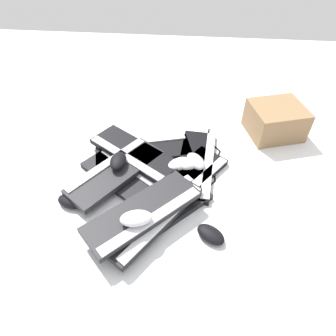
% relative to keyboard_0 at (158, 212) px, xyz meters
% --- Properties ---
extents(ground_plane, '(3.20, 3.20, 0.00)m').
position_rel_keyboard_0_xyz_m(ground_plane, '(-0.20, -0.03, -0.01)').
color(ground_plane, white).
extents(keyboard_0, '(0.41, 0.42, 0.03)m').
position_rel_keyboard_0_xyz_m(keyboard_0, '(0.00, 0.00, 0.00)').
color(keyboard_0, black).
rests_on(keyboard_0, ground).
extents(keyboard_1, '(0.44, 0.38, 0.03)m').
position_rel_keyboard_0_xyz_m(keyboard_1, '(-0.17, 0.09, 0.00)').
color(keyboard_1, black).
rests_on(keyboard_1, ground).
extents(keyboard_2, '(0.45, 0.18, 0.03)m').
position_rel_keyboard_0_xyz_m(keyboard_2, '(-0.28, 0.14, 0.00)').
color(keyboard_2, black).
rests_on(keyboard_2, ground).
extents(keyboard_3, '(0.26, 0.46, 0.03)m').
position_rel_keyboard_0_xyz_m(keyboard_3, '(-0.35, -0.11, 0.00)').
color(keyboard_3, black).
rests_on(keyboard_3, ground).
extents(keyboard_4, '(0.38, 0.44, 0.03)m').
position_rel_keyboard_0_xyz_m(keyboard_4, '(-0.16, -0.15, 0.00)').
color(keyboard_4, black).
rests_on(keyboard_4, ground).
extents(keyboard_5, '(0.37, 0.45, 0.03)m').
position_rel_keyboard_0_xyz_m(keyboard_5, '(-0.30, -0.14, 0.03)').
color(keyboard_5, black).
rests_on(keyboard_5, keyboard_3).
extents(keyboard_6, '(0.44, 0.38, 0.03)m').
position_rel_keyboard_0_xyz_m(keyboard_6, '(-0.17, -0.20, 0.03)').
color(keyboard_6, '#232326').
rests_on(keyboard_6, keyboard_4).
extents(keyboard_7, '(0.45, 0.37, 0.03)m').
position_rel_keyboard_0_xyz_m(keyboard_7, '(0.04, -0.02, 0.03)').
color(keyboard_7, black).
rests_on(keyboard_7, keyboard_0).
extents(keyboard_8, '(0.42, 0.42, 0.03)m').
position_rel_keyboard_0_xyz_m(keyboard_8, '(0.05, -0.05, 0.06)').
color(keyboard_8, '#232326').
rests_on(keyboard_8, keyboard_7).
extents(mouse_0, '(0.11, 0.07, 0.04)m').
position_rel_keyboard_0_xyz_m(mouse_0, '(-0.20, -0.19, 0.07)').
color(mouse_0, black).
rests_on(mouse_0, keyboard_6).
extents(mouse_1, '(0.11, 0.13, 0.04)m').
position_rel_keyboard_0_xyz_m(mouse_1, '(-0.40, -0.29, 0.01)').
color(mouse_1, '#B7B7BC').
rests_on(mouse_1, ground).
extents(mouse_2, '(0.11, 0.13, 0.04)m').
position_rel_keyboard_0_xyz_m(mouse_2, '(-0.25, 0.11, 0.04)').
color(mouse_2, silver).
rests_on(mouse_2, keyboard_2).
extents(mouse_3, '(0.13, 0.11, 0.04)m').
position_rel_keyboard_0_xyz_m(mouse_3, '(-0.26, 0.13, 0.04)').
color(mouse_3, '#B7B7BC').
rests_on(mouse_3, keyboard_2).
extents(mouse_4, '(0.11, 0.13, 0.04)m').
position_rel_keyboard_0_xyz_m(mouse_4, '(-0.24, 0.07, 0.04)').
color(mouse_4, silver).
rests_on(mouse_4, keyboard_1).
extents(mouse_5, '(0.12, 0.13, 0.04)m').
position_rel_keyboard_0_xyz_m(mouse_5, '(0.08, 0.20, 0.01)').
color(mouse_5, black).
rests_on(mouse_5, ground).
extents(mouse_6, '(0.09, 0.12, 0.04)m').
position_rel_keyboard_0_xyz_m(mouse_6, '(-0.02, -0.35, 0.01)').
color(mouse_6, black).
rests_on(mouse_6, ground).
extents(mouse_7, '(0.09, 0.12, 0.04)m').
position_rel_keyboard_0_xyz_m(mouse_7, '(0.10, -0.06, 0.10)').
color(mouse_7, silver).
rests_on(mouse_7, keyboard_8).
extents(cable_0, '(0.61, 0.22, 0.01)m').
position_rel_keyboard_0_xyz_m(cable_0, '(-0.25, 0.18, -0.01)').
color(cable_0, black).
rests_on(cable_0, ground).
extents(cardboard_box, '(0.28, 0.30, 0.15)m').
position_rel_keyboard_0_xyz_m(cardboard_box, '(-0.56, 0.52, 0.06)').
color(cardboard_box, olive).
rests_on(cardboard_box, ground).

